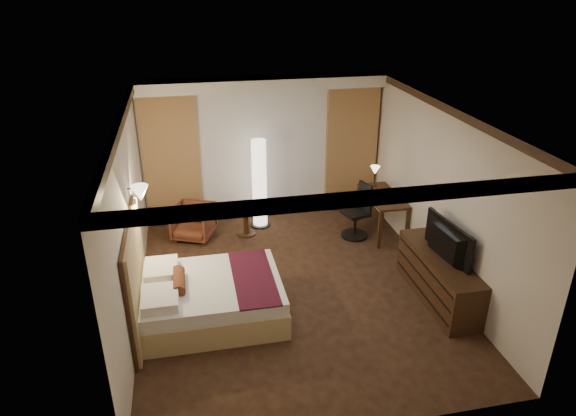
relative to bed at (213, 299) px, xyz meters
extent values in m
cube|color=black|center=(1.24, 0.46, -0.28)|extent=(4.50, 5.50, 0.01)
cube|color=white|center=(1.24, 0.46, 2.42)|extent=(4.50, 5.50, 0.01)
cube|color=beige|center=(1.24, 3.21, 1.07)|extent=(4.50, 0.02, 2.70)
cube|color=beige|center=(-1.01, 0.46, 1.07)|extent=(0.02, 5.50, 2.70)
cube|color=beige|center=(3.49, 0.46, 1.07)|extent=(0.02, 5.50, 2.70)
cube|color=white|center=(1.24, 2.96, 2.32)|extent=(4.50, 0.50, 0.20)
cube|color=silver|center=(1.24, 3.13, 0.97)|extent=(2.48, 0.04, 2.45)
cube|color=#A4764B|center=(-0.46, 3.07, 0.97)|extent=(1.00, 0.14, 2.45)
cube|color=#A4764B|center=(2.94, 3.07, 0.97)|extent=(1.00, 0.14, 2.45)
imported|color=#542619|center=(-0.17, 2.40, 0.06)|extent=(0.86, 0.83, 0.69)
imported|color=black|center=(3.21, -0.23, 0.73)|extent=(0.73, 1.14, 0.14)
camera|label=1|loc=(-0.17, -5.97, 4.09)|focal=32.00mm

